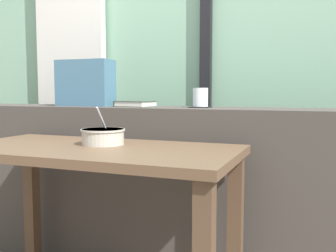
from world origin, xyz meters
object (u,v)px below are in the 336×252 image
(coaster_square, at_px, (200,107))
(throw_pillow, at_px, (86,83))
(closed_book, at_px, (135,104))
(juice_glass, at_px, (200,98))
(breakfast_table, at_px, (95,176))
(soup_bowl, at_px, (103,137))

(coaster_square, height_order, throw_pillow, throw_pillow)
(throw_pillow, bearing_deg, closed_book, 1.96)
(closed_book, xyz_separation_m, throw_pillow, (-0.31, -0.01, 0.11))
(closed_book, bearing_deg, juice_glass, -0.58)
(breakfast_table, bearing_deg, soup_bowl, 91.01)
(juice_glass, relative_size, soup_bowl, 0.51)
(juice_glass, height_order, closed_book, juice_glass)
(coaster_square, bearing_deg, throw_pillow, -179.43)
(juice_glass, distance_m, closed_book, 0.37)
(juice_glass, height_order, soup_bowl, juice_glass)
(breakfast_table, bearing_deg, juice_glass, 61.58)
(juice_glass, relative_size, throw_pillow, 0.30)
(breakfast_table, xyz_separation_m, juice_glass, (0.29, 0.54, 0.31))
(breakfast_table, bearing_deg, throw_pillow, 125.91)
(coaster_square, relative_size, closed_book, 0.46)
(coaster_square, xyz_separation_m, throw_pillow, (-0.68, -0.01, 0.13))
(coaster_square, distance_m, soup_bowl, 0.56)
(coaster_square, relative_size, soup_bowl, 0.53)
(breakfast_table, distance_m, coaster_square, 0.67)
(juice_glass, bearing_deg, throw_pillow, -179.43)
(coaster_square, distance_m, closed_book, 0.37)
(juice_glass, xyz_separation_m, closed_book, (-0.37, 0.00, -0.03))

